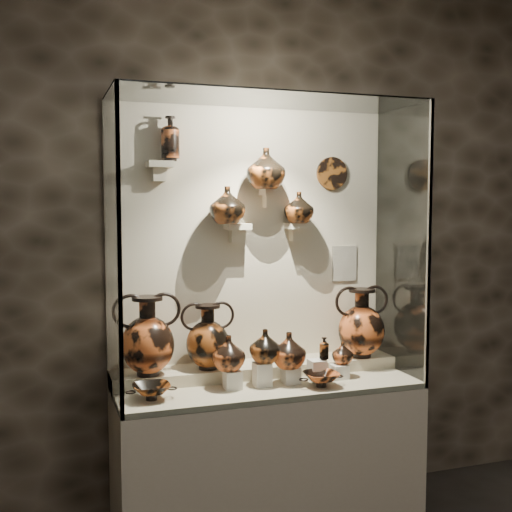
{
  "coord_description": "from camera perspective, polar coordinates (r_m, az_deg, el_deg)",
  "views": [
    {
      "loc": [
        -1.19,
        -1.14,
        1.83
      ],
      "look_at": [
        -0.05,
        2.22,
        1.54
      ],
      "focal_mm": 45.0,
      "sensor_mm": 36.0,
      "label": 1
    }
  ],
  "objects": [
    {
      "name": "jug_e",
      "position": [
        3.77,
        7.68,
        -8.51
      ],
      "size": [
        0.15,
        0.15,
        0.13
      ],
      "primitive_type": "imported",
      "rotation": [
        0.0,
        0.0,
        -0.22
      ],
      "color": "#CE5B27",
      "rests_on": "pedestal_e"
    },
    {
      "name": "pedestal_d",
      "position": [
        3.71,
        5.43,
        -10.07
      ],
      "size": [
        0.09,
        0.09,
        0.12
      ],
      "primitive_type": "cube",
      "color": "silver",
      "rests_on": "front_tier"
    },
    {
      "name": "pedestal_c",
      "position": [
        3.65,
        3.1,
        -10.53
      ],
      "size": [
        0.09,
        0.09,
        0.09
      ],
      "primitive_type": "cube",
      "color": "silver",
      "rests_on": "front_tier"
    },
    {
      "name": "glass_front",
      "position": [
        3.26,
        2.81,
        0.59
      ],
      "size": [
        1.7,
        0.01,
        1.6
      ],
      "primitive_type": "cube",
      "color": "white",
      "rests_on": "plinth"
    },
    {
      "name": "pedestal_b",
      "position": [
        3.59,
        0.54,
        -10.46
      ],
      "size": [
        0.09,
        0.09,
        0.13
      ],
      "primitive_type": "cube",
      "color": "silver",
      "rests_on": "front_tier"
    },
    {
      "name": "pedestal_a",
      "position": [
        3.54,
        -2.11,
        -10.92
      ],
      "size": [
        0.09,
        0.09,
        0.1
      ],
      "primitive_type": "cube",
      "color": "silver",
      "rests_on": "front_tier"
    },
    {
      "name": "kylix_left",
      "position": [
        3.39,
        -9.28,
        -11.69
      ],
      "size": [
        0.31,
        0.29,
        0.1
      ],
      "primitive_type": null,
      "rotation": [
        0.0,
        0.0,
        0.39
      ],
      "color": "#9D4B1B",
      "rests_on": "front_tier"
    },
    {
      "name": "kylix_right",
      "position": [
        3.6,
        5.8,
        -10.72
      ],
      "size": [
        0.31,
        0.29,
        0.1
      ],
      "primitive_type": null,
      "rotation": [
        0.0,
        0.0,
        0.42
      ],
      "color": "#CE5B27",
      "rests_on": "front_tier"
    },
    {
      "name": "jug_b",
      "position": [
        3.56,
        0.81,
        -7.98
      ],
      "size": [
        0.23,
        0.23,
        0.18
      ],
      "primitive_type": "imported",
      "rotation": [
        0.0,
        0.0,
        -0.34
      ],
      "color": "#9D4B1B",
      "rests_on": "pedestal_b"
    },
    {
      "name": "ovoid_vase_b",
      "position": [
        3.72,
        0.89,
        7.8
      ],
      "size": [
        0.27,
        0.27,
        0.23
      ],
      "primitive_type": "imported",
      "rotation": [
        0.0,
        0.0,
        -0.25
      ],
      "color": "#9D4B1B",
      "rests_on": "bracket_cb"
    },
    {
      "name": "frame_post_left",
      "position": [
        3.06,
        -12.03,
        0.23
      ],
      "size": [
        0.02,
        0.02,
        1.6
      ],
      "primitive_type": "cube",
      "color": "gray",
      "rests_on": "plinth"
    },
    {
      "name": "wall_back",
      "position": [
        3.84,
        -0.57,
        1.2
      ],
      "size": [
        5.0,
        0.02,
        3.2
      ],
      "primitive_type": "cube",
      "color": "#2E261C",
      "rests_on": "ground"
    },
    {
      "name": "jug_c",
      "position": [
        3.6,
        2.93,
        -8.36
      ],
      "size": [
        0.24,
        0.24,
        0.2
      ],
      "primitive_type": "imported",
      "rotation": [
        0.0,
        0.0,
        -0.31
      ],
      "color": "#CE5B27",
      "rests_on": "pedestal_c"
    },
    {
      "name": "glass_left",
      "position": [
        3.35,
        -12.72,
        0.59
      ],
      "size": [
        0.01,
        0.6,
        1.6
      ],
      "primitive_type": "cube",
      "color": "white",
      "rests_on": "plinth"
    },
    {
      "name": "amphora_left",
      "position": [
        3.55,
        -9.62,
        -6.99
      ],
      "size": [
        0.44,
        0.44,
        0.44
      ],
      "primitive_type": null,
      "rotation": [
        0.0,
        0.0,
        0.31
      ],
      "color": "#CE5B27",
      "rests_on": "rear_tier"
    },
    {
      "name": "frame_post_right",
      "position": [
        3.66,
        15.11,
        0.87
      ],
      "size": [
        0.02,
        0.02,
        1.6
      ],
      "primitive_type": "cube",
      "color": "gray",
      "rests_on": "plinth"
    },
    {
      "name": "ovoid_vase_a",
      "position": [
        3.65,
        -2.57,
        4.54
      ],
      "size": [
        0.22,
        0.22,
        0.21
      ],
      "primitive_type": "imported",
      "rotation": [
        0.0,
        0.0,
        -0.07
      ],
      "color": "#9D4B1B",
      "rests_on": "bracket_ca"
    },
    {
      "name": "lekythos_tall",
      "position": [
        3.64,
        -7.63,
        10.54
      ],
      "size": [
        0.13,
        0.13,
        0.28
      ],
      "primitive_type": null,
      "rotation": [
        0.0,
        0.0,
        -0.22
      ],
      "color": "#CE5B27",
      "rests_on": "bracket_ul"
    },
    {
      "name": "amphora_mid",
      "position": [
        3.65,
        -4.32,
        -7.15
      ],
      "size": [
        0.31,
        0.31,
        0.37
      ],
      "primitive_type": null,
      "rotation": [
        0.0,
        0.0,
        0.03
      ],
      "color": "#9D4B1B",
      "rests_on": "rear_tier"
    },
    {
      "name": "jug_a",
      "position": [
        3.51,
        -2.46,
        -8.6
      ],
      "size": [
        0.24,
        0.24,
        0.19
      ],
      "primitive_type": "imported",
      "rotation": [
        0.0,
        0.0,
        -0.37
      ],
      "color": "#CE5B27",
      "rests_on": "pedestal_a"
    },
    {
      "name": "bracket_cc",
      "position": [
        3.86,
        3.76,
        2.7
      ],
      "size": [
        0.14,
        0.12,
        0.04
      ],
      "primitive_type": "cube",
      "color": "beige",
      "rests_on": "back_panel"
    },
    {
      "name": "ovoid_vase_c",
      "position": [
        3.81,
        3.82,
        4.33
      ],
      "size": [
        0.23,
        0.23,
        0.19
      ],
      "primitive_type": "imported",
      "rotation": [
        0.0,
        0.0,
        -0.33
      ],
      "color": "#9D4B1B",
      "rests_on": "bracket_cc"
    },
    {
      "name": "back_panel",
      "position": [
        3.83,
        -0.55,
        1.2
      ],
      "size": [
        1.7,
        0.03,
        1.6
      ],
      "primitive_type": "cube",
      "color": "beige",
      "rests_on": "plinth"
    },
    {
      "name": "wall_plate",
      "position": [
        4.0,
        6.76,
        7.3
      ],
      "size": [
        0.2,
        0.02,
        0.2
      ],
      "primitive_type": "cylinder",
      "rotation": [
        1.57,
        0.0,
        0.0
      ],
      "color": "brown",
      "rests_on": "back_panel"
    },
    {
      "name": "glass_right",
      "position": [
        3.9,
        12.82,
        1.15
      ],
      "size": [
        0.01,
        0.6,
        1.6
      ],
      "primitive_type": "cube",
      "color": "white",
      "rests_on": "plinth"
    },
    {
      "name": "amphora_right",
      "position": [
        3.97,
        9.35,
        -5.85
      ],
      "size": [
        0.37,
        0.37,
        0.42
      ],
      "primitive_type": null,
      "rotation": [
        0.0,
        0.0,
        -0.1
      ],
      "color": "#CE5B27",
      "rests_on": "rear_tier"
    },
    {
      "name": "info_placard",
      "position": [
        4.06,
        7.84,
        -0.66
      ],
      "size": [
        0.17,
        0.01,
        0.22
      ],
      "primitive_type": "cube",
      "color": "beige",
      "rests_on": "back_panel"
    },
    {
      "name": "plinth",
      "position": [
        3.81,
        1.02,
        -17.43
      ],
      "size": [
        1.7,
        0.6,
        0.8
      ],
      "primitive_type": "cube",
      "color": "beige",
      "rests_on": "floor"
    },
    {
      "name": "rear_tier",
      "position": [
        3.82,
        0.13,
        -10.22
      ],
      "size": [
        1.7,
        0.25,
        0.1
      ],
      "primitive_type": "cube",
      "color": "beige",
      "rests_on": "plinth"
    },
    {
      "name": "pedestal_e",
      "position": [
        3.77,
        7.4,
        -10.15
      ],
      "size": [
        0.09,
        0.09,
        0.08
      ],
      "primitive_type": "cube",
      "color": "silver",
      "rests_on": "front_tier"
    },
    {
      "name": "bracket_ul",
      "position": [
        3.62,
        -8.55,
        8.07
      ],
      "size": [
        0.14,
        0.12,
        0.04
      ],
      "primitive_type": "cube",
      "color": "beige",
      "rests_on": "back_panel"
    },
    {
      "name": "glass_top",
      "position": [
        3.57,
        1.07,
        13.75
      ],
      "size": [
        1.7,
        0.6,
        0.01
      ],
      "primitive_type": "cube",
      "color": "white",
      "rests_on": "back_panel"
    },
    {
      "name": "bracket_ca",
      "position": [
        3.73,
        -1.65,
        2.64
      ],
      "size": [
        0.14,
        0.12,
        0.04
      ],
      "primitive_type": "cube",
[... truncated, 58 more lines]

